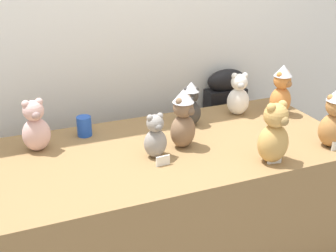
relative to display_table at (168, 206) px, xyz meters
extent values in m
cube|color=white|center=(0.00, 0.69, 0.94)|extent=(7.00, 0.08, 2.60)
cube|color=olive|center=(0.00, 0.00, 0.00)|extent=(1.93, 0.89, 0.73)
cube|color=black|center=(0.66, 0.57, 0.03)|extent=(0.28, 0.12, 0.78)
ellipsoid|color=black|center=(0.66, 0.57, 0.48)|extent=(0.28, 0.12, 0.15)
ellipsoid|color=gray|center=(-0.10, -0.07, 0.44)|extent=(0.12, 0.11, 0.14)
sphere|color=gray|center=(-0.10, -0.07, 0.54)|extent=(0.09, 0.09, 0.09)
sphere|color=gray|center=(-0.12, -0.07, 0.58)|extent=(0.03, 0.03, 0.03)
sphere|color=gray|center=(-0.07, -0.07, 0.58)|extent=(0.03, 0.03, 0.03)
sphere|color=slate|center=(-0.09, -0.11, 0.53)|extent=(0.04, 0.04, 0.04)
ellipsoid|color=beige|center=(-0.63, 0.22, 0.45)|extent=(0.16, 0.14, 0.17)
sphere|color=beige|center=(-0.63, 0.22, 0.58)|extent=(0.10, 0.10, 0.10)
sphere|color=beige|center=(-0.66, 0.22, 0.62)|extent=(0.04, 0.04, 0.04)
sphere|color=beige|center=(-0.60, 0.23, 0.62)|extent=(0.04, 0.04, 0.04)
sphere|color=#A88783|center=(-0.62, 0.18, 0.57)|extent=(0.04, 0.04, 0.04)
ellipsoid|color=#383533|center=(0.23, 0.23, 0.44)|extent=(0.15, 0.14, 0.15)
sphere|color=#383533|center=(0.23, 0.23, 0.54)|extent=(0.09, 0.09, 0.09)
sphere|color=#383533|center=(0.21, 0.24, 0.58)|extent=(0.03, 0.03, 0.03)
sphere|color=#383533|center=(0.26, 0.22, 0.58)|extent=(0.03, 0.03, 0.03)
sphere|color=#32302E|center=(0.22, 0.19, 0.54)|extent=(0.04, 0.04, 0.04)
cone|color=silver|center=(0.23, 0.23, 0.60)|extent=(0.09, 0.09, 0.06)
ellipsoid|color=#D17F3D|center=(0.81, 0.17, 0.45)|extent=(0.17, 0.16, 0.17)
sphere|color=#D17F3D|center=(0.81, 0.17, 0.58)|extent=(0.10, 0.10, 0.10)
sphere|color=#D17F3D|center=(0.78, 0.16, 0.62)|extent=(0.04, 0.04, 0.04)
sphere|color=#D17F3D|center=(0.84, 0.18, 0.62)|extent=(0.04, 0.04, 0.04)
sphere|color=#A06536|center=(0.82, 0.13, 0.57)|extent=(0.04, 0.04, 0.04)
cone|color=silver|center=(0.81, 0.17, 0.64)|extent=(0.11, 0.11, 0.07)
ellipsoid|color=#7F6047|center=(0.08, -0.02, 0.45)|extent=(0.18, 0.17, 0.18)
sphere|color=#7F6047|center=(0.08, -0.02, 0.58)|extent=(0.11, 0.11, 0.11)
sphere|color=#7F6047|center=(0.05, -0.03, 0.62)|extent=(0.04, 0.04, 0.04)
sphere|color=#7F6047|center=(0.10, 0.00, 0.62)|extent=(0.04, 0.04, 0.04)
sphere|color=brown|center=(0.10, -0.06, 0.57)|extent=(0.04, 0.04, 0.04)
cone|color=silver|center=(0.08, -0.02, 0.64)|extent=(0.11, 0.11, 0.07)
ellipsoid|color=#B27A42|center=(0.79, -0.30, 0.45)|extent=(0.18, 0.17, 0.18)
sphere|color=#B27A42|center=(0.76, -0.29, 0.63)|extent=(0.04, 0.04, 0.04)
ellipsoid|color=white|center=(0.57, 0.27, 0.45)|extent=(0.16, 0.15, 0.17)
sphere|color=white|center=(0.57, 0.27, 0.57)|extent=(0.10, 0.10, 0.10)
sphere|color=white|center=(0.54, 0.28, 0.61)|extent=(0.04, 0.04, 0.04)
sphere|color=white|center=(0.60, 0.26, 0.61)|extent=(0.04, 0.04, 0.04)
sphere|color=#B4B3AF|center=(0.56, 0.23, 0.56)|extent=(0.04, 0.04, 0.04)
ellipsoid|color=tan|center=(0.41, -0.33, 0.46)|extent=(0.18, 0.16, 0.19)
sphere|color=tan|center=(0.41, -0.33, 0.61)|extent=(0.12, 0.12, 0.12)
sphere|color=tan|center=(0.37, -0.34, 0.65)|extent=(0.04, 0.04, 0.04)
sphere|color=tan|center=(0.45, -0.32, 0.65)|extent=(0.04, 0.04, 0.04)
sphere|color=olive|center=(0.42, -0.38, 0.59)|extent=(0.05, 0.05, 0.05)
cylinder|color=blue|center=(-0.37, 0.31, 0.42)|extent=(0.08, 0.08, 0.11)
cube|color=white|center=(0.41, -0.35, 0.39)|extent=(0.07, 0.02, 0.05)
cube|color=white|center=(-0.10, -0.17, 0.39)|extent=(0.07, 0.01, 0.05)
camera|label=1|loc=(-0.74, -1.85, 1.36)|focal=45.71mm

